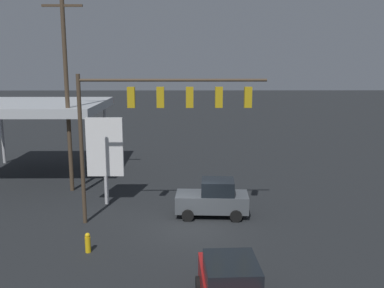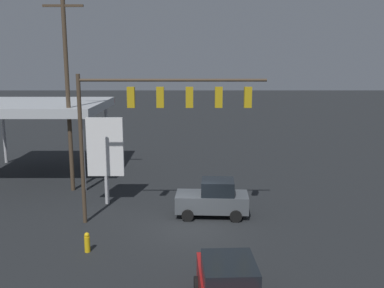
{
  "view_description": "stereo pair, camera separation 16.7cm",
  "coord_description": "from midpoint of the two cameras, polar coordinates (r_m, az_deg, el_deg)",
  "views": [
    {
      "loc": [
        0.2,
        19.96,
        8.11
      ],
      "look_at": [
        0.0,
        -2.0,
        3.83
      ],
      "focal_mm": 40.0,
      "sensor_mm": 36.0,
      "label": 1
    },
    {
      "loc": [
        0.03,
        19.96,
        8.11
      ],
      "look_at": [
        0.0,
        -2.0,
        3.83
      ],
      "focal_mm": 40.0,
      "sensor_mm": 36.0,
      "label": 2
    }
  ],
  "objects": [
    {
      "name": "utility_pole",
      "position": [
        27.34,
        -16.51,
        6.67
      ],
      "size": [
        2.4,
        0.26,
        11.9
      ],
      "color": "#473828",
      "rests_on": "ground"
    },
    {
      "name": "gas_station_canopy",
      "position": [
        31.97,
        -20.36,
        4.62
      ],
      "size": [
        9.42,
        8.93,
        5.27
      ],
      "color": "#B2B7BC",
      "rests_on": "ground"
    },
    {
      "name": "price_sign",
      "position": [
        24.58,
        -11.72,
        -0.68
      ],
      "size": [
        2.06,
        0.27,
        5.01
      ],
      "color": "#B7B7BC",
      "rests_on": "ground"
    },
    {
      "name": "ground_plane",
      "position": [
        21.54,
        -0.18,
        -11.08
      ],
      "size": [
        200.0,
        200.0,
        0.0
      ],
      "primitive_type": "plane",
      "color": "black"
    },
    {
      "name": "hatchback_crossing",
      "position": [
        22.82,
        2.65,
        -7.27
      ],
      "size": [
        3.88,
        2.12,
        1.97
      ],
      "rotation": [
        0.0,
        0.0,
        -0.05
      ],
      "color": "#474C51",
      "rests_on": "ground"
    },
    {
      "name": "fire_hydrant",
      "position": [
        19.37,
        -13.97,
        -12.64
      ],
      "size": [
        0.24,
        0.24,
        0.88
      ],
      "color": "gold",
      "rests_on": "ground"
    },
    {
      "name": "traffic_signal_assembly",
      "position": [
        20.87,
        -4.76,
        4.69
      ],
      "size": [
        9.15,
        0.43,
        7.5
      ],
      "color": "#473828",
      "rests_on": "ground"
    }
  ]
}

